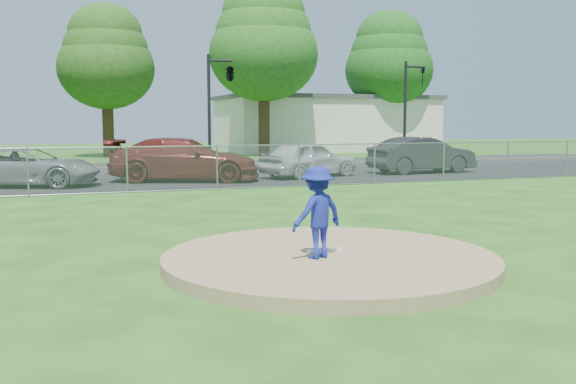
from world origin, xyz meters
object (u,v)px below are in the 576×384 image
at_px(parked_car_pearl, 309,159).
at_px(traffic_signal_center, 228,75).
at_px(commercial_building, 325,123).
at_px(tree_right, 264,41).
at_px(tree_center, 106,56).
at_px(tree_far_right, 389,59).
at_px(parked_car_darkred, 184,160).
at_px(parked_car_charcoal, 422,155).
at_px(traffic_signal_right, 409,102).
at_px(pitcher, 317,212).
at_px(parked_car_gray, 29,167).

bearing_deg(parked_car_pearl, traffic_signal_center, -5.91).
distance_m(commercial_building, tree_right, 10.73).
xyz_separation_m(commercial_building, tree_center, (-17.00, -4.00, 4.31)).
bearing_deg(tree_far_right, parked_car_darkred, -134.87).
distance_m(parked_car_pearl, parked_car_charcoal, 5.64).
distance_m(traffic_signal_right, pitcher, 26.65).
height_order(traffic_signal_center, parked_car_pearl, traffic_signal_center).
height_order(tree_center, tree_right, tree_right).
bearing_deg(tree_center, traffic_signal_right, -38.22).
bearing_deg(traffic_signal_center, traffic_signal_right, 0.00).
xyz_separation_m(pitcher, parked_car_pearl, (6.06, 15.75, -0.16)).
height_order(parked_car_darkred, parked_car_pearl, parked_car_darkred).
bearing_deg(parked_car_gray, parked_car_charcoal, -68.23).
height_order(tree_center, traffic_signal_right, tree_center).
relative_size(traffic_signal_center, pitcher, 3.88).
height_order(tree_right, parked_car_pearl, tree_right).
relative_size(tree_right, parked_car_darkred, 2.01).
bearing_deg(parked_car_darkred, tree_far_right, -25.54).
xyz_separation_m(tree_right, traffic_signal_right, (5.24, -10.00, -4.29)).
bearing_deg(commercial_building, parked_car_gray, -132.88).
xyz_separation_m(pitcher, parked_car_charcoal, (11.69, 16.06, -0.11)).
height_order(commercial_building, traffic_signal_center, traffic_signal_center).
bearing_deg(pitcher, tree_far_right, -138.92).
relative_size(tree_far_right, parked_car_gray, 2.18).
height_order(commercial_building, parked_car_darkred, commercial_building).
bearing_deg(tree_far_right, pitcher, -119.97).
xyz_separation_m(tree_center, traffic_signal_center, (4.97, -12.00, -1.86)).
xyz_separation_m(parked_car_pearl, parked_car_charcoal, (5.63, 0.31, 0.05)).
distance_m(traffic_signal_right, parked_car_pearl, 10.97).
height_order(tree_far_right, traffic_signal_center, tree_far_right).
relative_size(traffic_signal_center, parked_car_pearl, 1.27).
xyz_separation_m(traffic_signal_right, pitcher, (-14.54, -22.20, -2.44)).
bearing_deg(traffic_signal_right, tree_far_right, 66.09).
height_order(pitcher, parked_car_pearl, pitcher).
distance_m(tree_right, traffic_signal_right, 12.08).
distance_m(parked_car_darkred, parked_car_pearl, 5.24).
bearing_deg(parked_car_gray, traffic_signal_right, -51.08).
xyz_separation_m(tree_far_right, parked_car_gray, (-25.10, -19.72, -6.36)).
bearing_deg(commercial_building, parked_car_pearl, -114.53).
bearing_deg(tree_right, commercial_building, 40.60).
bearing_deg(pitcher, parked_car_gray, -91.73).
distance_m(commercial_building, tree_center, 17.99).
bearing_deg(parked_car_charcoal, parked_car_darkred, 88.47).
height_order(parked_car_darkred, parked_car_charcoal, parked_car_darkred).
bearing_deg(commercial_building, traffic_signal_center, -126.94).
height_order(pitcher, parked_car_charcoal, pitcher).
xyz_separation_m(tree_center, traffic_signal_right, (15.24, -12.00, -3.11)).
bearing_deg(traffic_signal_right, parked_car_pearl, -142.74).
distance_m(tree_far_right, parked_car_pearl, 24.92).
xyz_separation_m(tree_center, parked_car_pearl, (6.76, -18.45, -5.71)).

